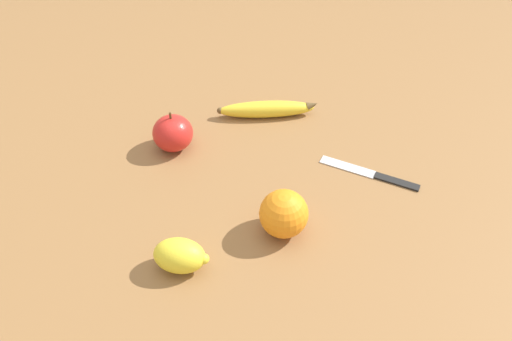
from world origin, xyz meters
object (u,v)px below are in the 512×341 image
at_px(orange, 284,214).
at_px(lemon, 180,256).
at_px(banana, 267,109).
at_px(apple, 173,133).
at_px(paring_knife, 373,174).

xyz_separation_m(orange, lemon, (-0.01, -0.18, -0.01)).
height_order(banana, lemon, lemon).
xyz_separation_m(banana, orange, (0.30, -0.13, 0.02)).
xyz_separation_m(orange, apple, (-0.29, -0.08, -0.00)).
bearing_deg(lemon, apple, 161.65).
distance_m(banana, orange, 0.33).
bearing_deg(paring_knife, apple, 103.91).
bearing_deg(lemon, banana, 133.32).
relative_size(banana, lemon, 2.13).
xyz_separation_m(banana, paring_knife, (0.26, 0.09, -0.01)).
xyz_separation_m(orange, paring_knife, (-0.04, 0.22, -0.04)).
xyz_separation_m(apple, paring_knife, (0.25, 0.30, -0.03)).
bearing_deg(banana, paring_knife, -47.75).
relative_size(banana, paring_knife, 1.27).
height_order(orange, lemon, orange).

